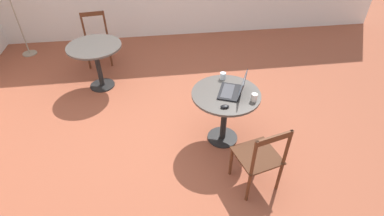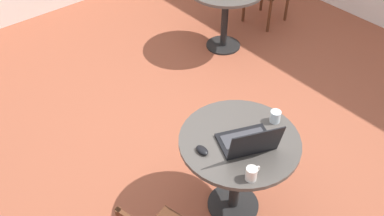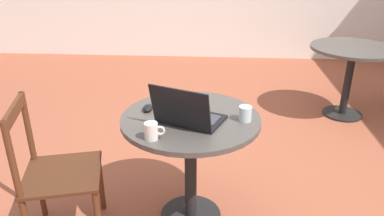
{
  "view_description": "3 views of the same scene",
  "coord_description": "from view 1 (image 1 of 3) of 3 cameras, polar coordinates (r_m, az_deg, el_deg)",
  "views": [
    {
      "loc": [
        -2.92,
        0.21,
        2.8
      ],
      "look_at": [
        -0.11,
        -0.18,
        0.55
      ],
      "focal_mm": 28.0,
      "sensor_mm": 36.0,
      "label": 1
    },
    {
      "loc": [
        -1.65,
        -1.92,
        2.79
      ],
      "look_at": [
        -0.09,
        -0.06,
        0.65
      ],
      "focal_mm": 40.0,
      "sensor_mm": 36.0,
      "label": 2
    },
    {
      "loc": [
        0.03,
        -2.57,
        1.68
      ],
      "look_at": [
        -0.14,
        -0.08,
        0.57
      ],
      "focal_mm": 35.0,
      "sensor_mm": 36.0,
      "label": 3
    }
  ],
  "objects": [
    {
      "name": "cafe_table_near",
      "position": [
        3.67,
        6.36,
        0.93
      ],
      "size": [
        0.83,
        0.83,
        0.73
      ],
      "color": "black",
      "rests_on": "ground_plane"
    },
    {
      "name": "mouse",
      "position": [
        3.35,
        6.27,
        0.28
      ],
      "size": [
        0.06,
        0.1,
        0.03
      ],
      "color": "black",
      "rests_on": "cafe_table_near"
    },
    {
      "name": "ground_plane",
      "position": [
        4.05,
        -2.7,
        -5.37
      ],
      "size": [
        16.0,
        16.0,
        0.0
      ],
      "primitive_type": "plane",
      "color": "#9E5138"
    },
    {
      "name": "drinking_glass",
      "position": [
        3.81,
        5.9,
        6.11
      ],
      "size": [
        0.07,
        0.07,
        0.09
      ],
      "color": "silver",
      "rests_on": "cafe_table_near"
    },
    {
      "name": "cafe_table_mid",
      "position": [
        4.92,
        -17.87,
        9.73
      ],
      "size": [
        0.83,
        0.83,
        0.73
      ],
      "color": "black",
      "rests_on": "ground_plane"
    },
    {
      "name": "mug",
      "position": [
        3.49,
        11.75,
        2.03
      ],
      "size": [
        0.11,
        0.07,
        0.09
      ],
      "color": "silver",
      "rests_on": "cafe_table_near"
    },
    {
      "name": "chair_near_left",
      "position": [
        3.27,
        12.76,
        -9.21
      ],
      "size": [
        0.53,
        0.53,
        0.88
      ],
      "color": "#562D19",
      "rests_on": "ground_plane"
    },
    {
      "name": "laptop",
      "position": [
        3.56,
        7.92,
        3.5
      ],
      "size": [
        0.44,
        0.41,
        0.25
      ],
      "color": "black",
      "rests_on": "cafe_table_near"
    },
    {
      "name": "chair_mid_right",
      "position": [
        5.76,
        -17.71,
        12.37
      ],
      "size": [
        0.48,
        0.48,
        0.88
      ],
      "color": "#562D19",
      "rests_on": "ground_plane"
    }
  ]
}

